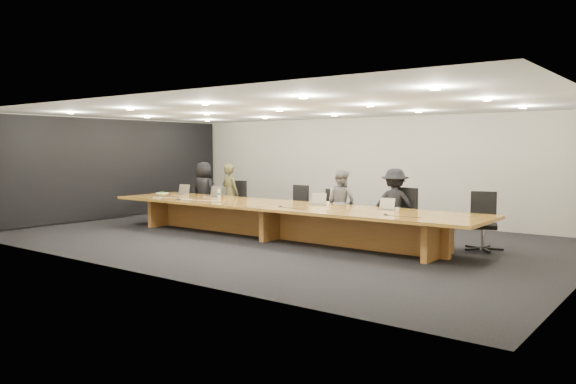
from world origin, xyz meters
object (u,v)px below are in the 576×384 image
at_px(person_b, 230,194).
at_px(mic_left, 179,199).
at_px(chair_left, 235,202).
at_px(mic_center, 280,206).
at_px(mic_right, 386,214).
at_px(conference_table, 280,215).
at_px(amber_mug, 223,197).
at_px(chair_right, 401,215).
at_px(chair_mid_left, 295,207).
at_px(laptop_d, 316,199).
at_px(chair_far_right, 483,221).
at_px(laptop_e, 385,204).
at_px(chair_far_left, 200,200).
at_px(person_c, 341,203).
at_px(laptop_a, 181,189).
at_px(paper_cup_far, 397,210).
at_px(chair_mid_right, 327,211).
at_px(paper_cup_near, 328,204).
at_px(av_box, 157,197).
at_px(person_a, 204,191).
at_px(laptop_b, 212,192).
at_px(person_d, 395,205).
at_px(water_bottle, 219,194).

xyz_separation_m(person_b, mic_left, (-0.07, -1.69, -0.02)).
height_order(chair_left, mic_center, chair_left).
bearing_deg(mic_right, person_b, 164.31).
bearing_deg(conference_table, amber_mug, 174.14).
bearing_deg(mic_right, chair_right, 105.91).
bearing_deg(chair_left, chair_mid_left, -18.38).
bearing_deg(mic_left, laptop_d, 14.56).
bearing_deg(chair_far_right, laptop_e, -172.18).
xyz_separation_m(chair_far_left, person_c, (4.61, -0.09, 0.20)).
bearing_deg(laptop_a, laptop_e, -2.02).
height_order(conference_table, laptop_e, laptop_e).
distance_m(chair_mid_left, mic_left, 2.78).
bearing_deg(laptop_a, paper_cup_far, -4.77).
bearing_deg(chair_far_left, person_c, 18.44).
bearing_deg(mic_center, chair_mid_left, 117.45).
height_order(chair_left, chair_mid_right, chair_left).
distance_m(chair_mid_left, paper_cup_near, 1.84).
bearing_deg(av_box, chair_far_left, 86.69).
bearing_deg(laptop_e, chair_far_left, 166.77).
bearing_deg(av_box, chair_far_right, -2.19).
xyz_separation_m(chair_mid_left, laptop_a, (-3.02, -0.94, 0.35)).
bearing_deg(person_b, person_a, 0.65).
height_order(conference_table, chair_mid_left, chair_mid_left).
xyz_separation_m(chair_left, laptop_a, (-1.08, -0.91, 0.32)).
bearing_deg(amber_mug, mic_left, -133.34).
bearing_deg(laptop_e, laptop_d, 177.99).
bearing_deg(conference_table, chair_mid_right, 68.23).
bearing_deg(person_b, chair_far_left, 1.46).
relative_size(person_b, mic_right, 15.13).
height_order(paper_cup_near, mic_left, paper_cup_near).
height_order(chair_right, laptop_a, chair_right).
bearing_deg(person_a, mic_right, 165.58).
bearing_deg(laptop_b, person_b, 104.60).
xyz_separation_m(chair_mid_right, person_b, (-2.98, -0.04, 0.26)).
xyz_separation_m(person_d, amber_mug, (-3.99, -1.05, 0.02)).
height_order(chair_right, laptop_e, chair_right).
relative_size(conference_table, mic_left, 68.81).
distance_m(chair_mid_right, av_box, 4.21).
xyz_separation_m(mic_center, mic_right, (2.38, 0.07, -0.00)).
bearing_deg(chair_far_left, person_d, 19.41).
distance_m(chair_mid_left, person_b, 1.98).
relative_size(person_b, laptop_d, 4.62).
relative_size(chair_right, laptop_d, 3.41).
bearing_deg(chair_far_left, water_bottle, -10.60).
height_order(chair_far_right, paper_cup_far, chair_far_right).
relative_size(chair_left, paper_cup_far, 11.84).
distance_m(paper_cup_near, mic_right, 1.88).
relative_size(conference_table, chair_mid_left, 8.26).
height_order(person_d, laptop_a, person_d).
relative_size(person_a, person_d, 1.03).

